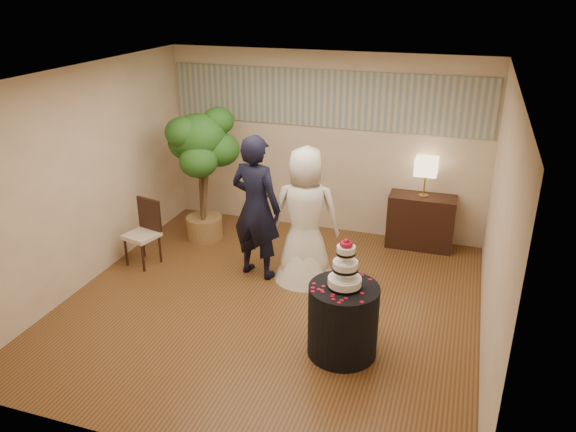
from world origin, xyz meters
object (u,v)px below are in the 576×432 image
(cake_table, at_px, (343,320))
(table_lamp, at_px, (425,177))
(groom, at_px, (256,207))
(side_chair, at_px, (141,234))
(bride, at_px, (305,215))
(wedding_cake, at_px, (345,263))
(console, at_px, (421,222))
(ficus_tree, at_px, (201,175))

(cake_table, relative_size, table_lamp, 1.40)
(groom, height_order, cake_table, groom)
(table_lamp, height_order, side_chair, table_lamp)
(groom, xyz_separation_m, bride, (0.65, 0.10, -0.07))
(wedding_cake, bearing_deg, groom, 137.68)
(console, bearing_deg, groom, -142.54)
(console, bearing_deg, bride, -133.35)
(cake_table, height_order, console, same)
(groom, distance_m, cake_table, 2.12)
(table_lamp, bearing_deg, wedding_cake, -99.85)
(wedding_cake, height_order, table_lamp, table_lamp)
(cake_table, relative_size, side_chair, 0.87)
(cake_table, relative_size, console, 0.83)
(ficus_tree, bearing_deg, side_chair, -112.63)
(groom, bearing_deg, ficus_tree, -22.73)
(console, xyz_separation_m, table_lamp, (0.00, 0.00, 0.70))
(wedding_cake, distance_m, console, 3.06)
(bride, relative_size, cake_table, 2.26)
(groom, distance_m, ficus_tree, 1.46)
(bride, xyz_separation_m, console, (1.37, 1.48, -0.51))
(bride, height_order, ficus_tree, ficus_tree)
(cake_table, bearing_deg, bride, 120.36)
(groom, relative_size, table_lamp, 3.38)
(console, height_order, table_lamp, table_lamp)
(table_lamp, xyz_separation_m, ficus_tree, (-3.22, -0.75, -0.06))
(cake_table, height_order, side_chair, side_chair)
(groom, xyz_separation_m, cake_table, (1.51, -1.37, -0.58))
(bride, relative_size, console, 1.88)
(cake_table, bearing_deg, table_lamp, 80.15)
(console, bearing_deg, ficus_tree, -167.39)
(bride, height_order, table_lamp, bride)
(ficus_tree, bearing_deg, bride, -21.55)
(cake_table, bearing_deg, ficus_tree, 140.93)
(bride, distance_m, side_chair, 2.35)
(console, bearing_deg, cake_table, -100.32)
(groom, distance_m, bride, 0.66)
(bride, distance_m, cake_table, 1.78)
(groom, distance_m, table_lamp, 2.56)
(cake_table, bearing_deg, wedding_cake, 0.00)
(bride, bearing_deg, ficus_tree, -32.40)
(wedding_cake, distance_m, table_lamp, 2.99)
(ficus_tree, distance_m, side_chair, 1.28)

